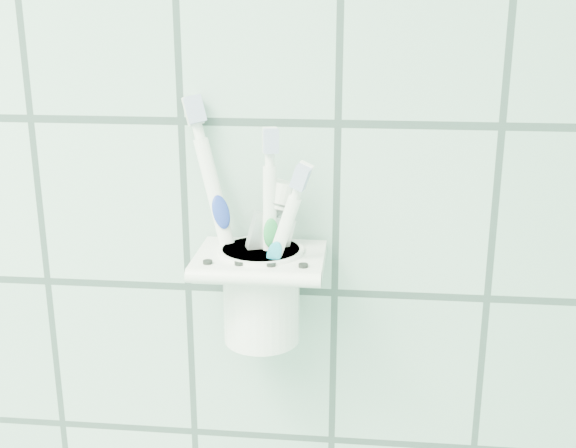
% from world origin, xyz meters
% --- Properties ---
extents(holder_bracket, '(0.11, 0.10, 0.03)m').
position_xyz_m(holder_bracket, '(0.65, 1.15, 1.30)').
color(holder_bracket, white).
rests_on(holder_bracket, wall_back).
extents(cup, '(0.08, 0.08, 0.09)m').
position_xyz_m(cup, '(0.65, 1.16, 1.27)').
color(cup, white).
rests_on(cup, holder_bracket).
extents(toothbrush_pink, '(0.07, 0.05, 0.22)m').
position_xyz_m(toothbrush_pink, '(0.64, 1.15, 1.34)').
color(toothbrush_pink, white).
rests_on(toothbrush_pink, cup).
extents(toothbrush_blue, '(0.02, 0.02, 0.19)m').
position_xyz_m(toothbrush_blue, '(0.66, 1.15, 1.32)').
color(toothbrush_blue, white).
rests_on(toothbrush_blue, cup).
extents(toothbrush_orange, '(0.06, 0.04, 0.18)m').
position_xyz_m(toothbrush_orange, '(0.64, 1.15, 1.32)').
color(toothbrush_orange, white).
rests_on(toothbrush_orange, cup).
extents(toothpaste_tube, '(0.06, 0.04, 0.15)m').
position_xyz_m(toothpaste_tube, '(0.64, 1.15, 1.31)').
color(toothpaste_tube, silver).
rests_on(toothpaste_tube, cup).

